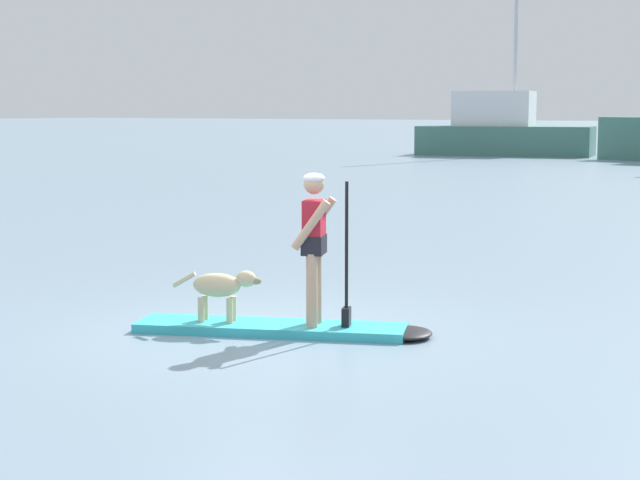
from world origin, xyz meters
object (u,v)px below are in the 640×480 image
Objects in this scene: person_paddler at (315,238)px; moored_boat_starboard at (502,131)px; dog at (221,287)px; paddleboard at (291,329)px.

moored_boat_starboard reaches higher than person_paddler.
person_paddler is 44.59m from moored_boat_starboard.
dog is at bearing -158.29° from person_paddler.
paddleboard is 3.38× the size of dog.
dog is (-0.72, -0.29, 0.43)m from paddleboard.
dog is at bearing -71.62° from moored_boat_starboard.
person_paddler is at bearing 21.71° from paddleboard.
paddleboard is at bearing 21.71° from dog.
dog is 44.64m from moored_boat_starboard.
paddleboard is at bearing -158.29° from person_paddler.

